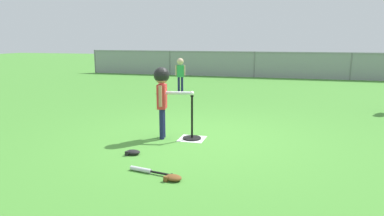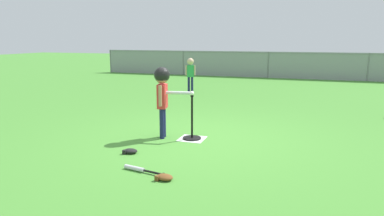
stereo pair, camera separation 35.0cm
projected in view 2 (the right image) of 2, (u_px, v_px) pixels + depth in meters
name	position (u px, v px, depth m)	size (l,w,h in m)	color
ground_plane	(200.00, 139.00, 6.03)	(60.00, 60.00, 0.00)	#478C33
home_plate	(192.00, 139.00, 6.03)	(0.44, 0.44, 0.01)	white
batting_tee	(192.00, 132.00, 6.01)	(0.32, 0.32, 0.77)	black
baseball_on_tee	(192.00, 93.00, 5.88)	(0.07, 0.07, 0.07)	white
batter_child	(163.00, 88.00, 5.94)	(0.64, 0.35, 1.25)	#191E4C
fielder_near_left	(190.00, 70.00, 11.23)	(0.31, 0.22, 1.10)	#191E4C
spare_bat_silver	(138.00, 169.00, 4.55)	(0.62, 0.16, 0.06)	silver
glove_by_plate	(164.00, 177.00, 4.28)	(0.24, 0.19, 0.07)	brown
glove_near_bats	(130.00, 151.00, 5.27)	(0.23, 0.18, 0.07)	black
outfield_fence	(268.00, 64.00, 15.29)	(16.06, 0.06, 1.15)	slate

